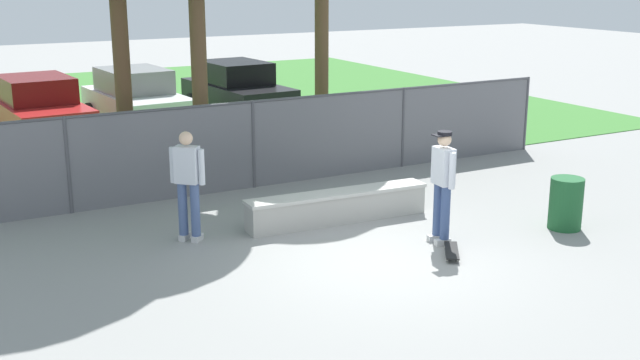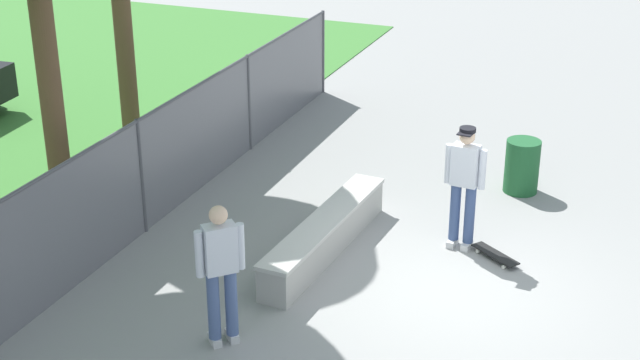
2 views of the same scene
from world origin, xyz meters
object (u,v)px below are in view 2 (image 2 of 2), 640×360
at_px(skateboarder, 464,181).
at_px(skateboard, 495,255).
at_px(trash_bin, 522,166).
at_px(bystander, 221,269).
at_px(concrete_ledge, 325,235).

height_order(skateboarder, skateboard, skateboarder).
xyz_separation_m(skateboard, trash_bin, (2.50, 0.12, 0.37)).
bearing_deg(bystander, skateboard, -38.07).
height_order(skateboarder, trash_bin, skateboarder).
bearing_deg(skateboard, bystander, 141.93).
xyz_separation_m(concrete_ledge, skateboarder, (0.91, -1.76, 0.76)).
relative_size(concrete_ledge, bystander, 1.86).
distance_m(skateboard, bystander, 4.32).
relative_size(bystander, trash_bin, 2.05).
bearing_deg(concrete_ledge, bystander, 173.78).
bearing_deg(skateboard, trash_bin, 2.70).
bearing_deg(skateboarder, concrete_ledge, 117.27).
distance_m(skateboarder, skateboard, 1.13).
xyz_separation_m(bystander, trash_bin, (5.82, -2.48, -0.56)).
distance_m(concrete_ledge, bystander, 2.73).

